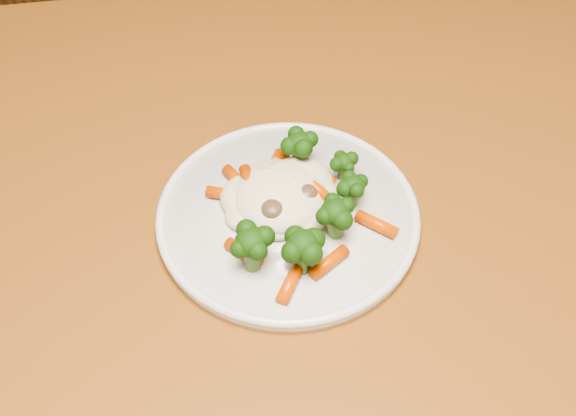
% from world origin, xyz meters
% --- Properties ---
extents(dining_table, '(1.42, 1.19, 0.75)m').
position_xyz_m(dining_table, '(0.21, -0.34, 0.65)').
color(dining_table, brown).
rests_on(dining_table, ground).
extents(plate, '(0.25, 0.25, 0.01)m').
position_xyz_m(plate, '(0.25, -0.38, 0.76)').
color(plate, silver).
rests_on(plate, dining_table).
extents(meal, '(0.17, 0.17, 0.04)m').
position_xyz_m(meal, '(0.26, -0.38, 0.78)').
color(meal, beige).
rests_on(meal, plate).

